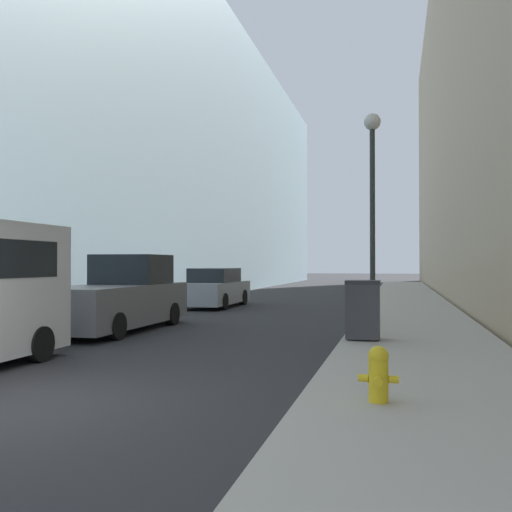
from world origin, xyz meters
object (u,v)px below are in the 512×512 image
at_px(lamppost, 372,188).
at_px(pickup_truck, 119,298).
at_px(fire_hydrant, 378,373).
at_px(parked_sedan_near, 215,289).
at_px(trash_bin, 363,309).

xyz_separation_m(lamppost, pickup_truck, (-6.54, -1.82, -2.95)).
bearing_deg(fire_hydrant, parked_sedan_near, 114.66).
relative_size(fire_hydrant, lamppost, 0.12).
bearing_deg(lamppost, trash_bin, -91.46).
relative_size(lamppost, pickup_truck, 1.06).
relative_size(fire_hydrant, trash_bin, 0.52).
height_order(trash_bin, pickup_truck, pickup_truck).
bearing_deg(pickup_truck, parked_sedan_near, 90.43).
bearing_deg(fire_hydrant, pickup_truck, 135.25).
bearing_deg(lamppost, parked_sedan_near, 135.10).
xyz_separation_m(trash_bin, pickup_truck, (-6.46, 1.30, 0.07)).
xyz_separation_m(trash_bin, lamppost, (0.08, 3.13, 3.02)).
bearing_deg(trash_bin, pickup_truck, 168.59).
height_order(fire_hydrant, lamppost, lamppost).
xyz_separation_m(fire_hydrant, lamppost, (-0.42, 8.72, 3.33)).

